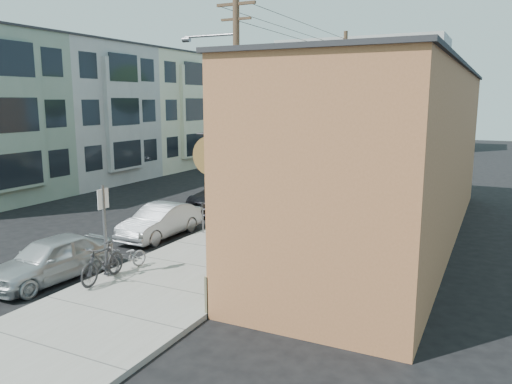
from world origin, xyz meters
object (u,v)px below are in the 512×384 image
at_px(tree_leafy_mid, 326,96).
at_px(cyclist, 236,225).
at_px(car_4, 309,168).
at_px(parked_bike_b, 126,258).
at_px(patio_chair_a, 247,260).
at_px(car_1, 160,221).
at_px(tree_leafy_far, 363,87).
at_px(car_2, 230,193).
at_px(parking_meter_far, 281,183).
at_px(patron_grey, 265,232).
at_px(utility_pole_near, 235,100).
at_px(tree_bare, 273,151).
at_px(parking_meter_near, 203,212).
at_px(patron_green, 254,234).
at_px(car_3, 271,178).
at_px(car_0, 51,259).
at_px(patio_chair_b, 238,262).
at_px(parked_bike_a, 103,262).
at_px(bus, 296,147).
at_px(sign_post, 104,222).

distance_m(tree_leafy_mid, cyclist, 15.54).
bearing_deg(car_4, parked_bike_b, -83.08).
relative_size(patio_chair_a, car_1, 0.22).
xyz_separation_m(tree_leafy_far, car_2, (-2.10, -17.62, -5.60)).
relative_size(car_2, car_4, 1.31).
distance_m(parking_meter_far, tree_leafy_mid, 7.46).
relative_size(tree_leafy_mid, car_1, 1.83).
distance_m(patio_chair_a, patron_grey, 1.76).
relative_size(utility_pole_near, tree_bare, 1.76).
distance_m(parking_meter_near, tree_bare, 5.96).
xyz_separation_m(patron_grey, patron_green, (-0.44, 0.05, -0.15)).
bearing_deg(car_1, car_3, 93.56).
bearing_deg(patron_green, car_0, -67.80).
height_order(utility_pole_near, patio_chair_a, utility_pole_near).
height_order(tree_bare, patron_green, tree_bare).
height_order(parking_meter_far, car_1, parking_meter_far).
bearing_deg(car_1, tree_bare, 73.89).
height_order(tree_bare, parked_bike_b, tree_bare).
height_order(patio_chair_a, car_4, car_4).
bearing_deg(utility_pole_near, patron_green, -54.77).
bearing_deg(patio_chair_b, tree_leafy_mid, 102.83).
bearing_deg(parked_bike_b, patio_chair_b, 30.22).
distance_m(patio_chair_a, car_4, 20.36).
height_order(parking_meter_far, patron_green, patron_green).
distance_m(tree_bare, tree_leafy_mid, 8.49).
distance_m(parked_bike_a, car_3, 17.00).
relative_size(utility_pole_near, patio_chair_b, 11.36).
bearing_deg(bus, patron_grey, -72.25).
relative_size(parking_meter_far, tree_leafy_mid, 0.17).
bearing_deg(utility_pole_near, bus, 104.45).
distance_m(patron_green, cyclist, 1.31).
xyz_separation_m(tree_bare, car_1, (-2.00, -6.47, -2.33)).
distance_m(sign_post, car_4, 21.86).
bearing_deg(tree_bare, parked_bike_b, -91.59).
bearing_deg(parked_bike_a, utility_pole_near, 86.81).
relative_size(cyclist, car_4, 0.37).
bearing_deg(tree_bare, car_2, -163.74).
bearing_deg(tree_leafy_far, tree_leafy_mid, -90.00).
bearing_deg(bus, cyclist, -75.02).
relative_size(parking_meter_far, patron_green, 0.84).
height_order(sign_post, tree_bare, tree_bare).
xyz_separation_m(parking_meter_near, patron_grey, (3.64, -1.81, 0.06)).
bearing_deg(utility_pole_near, car_4, 96.67).
relative_size(patron_green, bus, 0.14).
bearing_deg(car_4, tree_leafy_mid, -49.31).
height_order(tree_bare, tree_leafy_far, tree_leafy_far).
distance_m(cyclist, car_3, 12.61).
distance_m(parking_meter_near, utility_pole_near, 5.12).
bearing_deg(patio_chair_a, parked_bike_a, -130.42).
bearing_deg(car_4, cyclist, -76.09).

